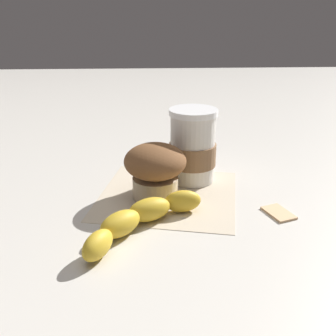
# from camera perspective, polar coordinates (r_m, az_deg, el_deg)

# --- Properties ---
(ground_plane) EXTENTS (3.00, 3.00, 0.00)m
(ground_plane) POSITION_cam_1_polar(r_m,az_deg,el_deg) (0.66, -0.00, -3.91)
(ground_plane) COLOR beige
(paper_napkin) EXTENTS (0.26, 0.26, 0.00)m
(paper_napkin) POSITION_cam_1_polar(r_m,az_deg,el_deg) (0.66, -0.00, -3.85)
(paper_napkin) COLOR beige
(paper_napkin) RESTS_ON ground_plane
(coffee_cup) EXTENTS (0.08, 0.08, 0.13)m
(coffee_cup) POSITION_cam_1_polar(r_m,az_deg,el_deg) (0.69, 3.59, 3.01)
(coffee_cup) COLOR silver
(coffee_cup) RESTS_ON paper_napkin
(muffin) EXTENTS (0.10, 0.10, 0.09)m
(muffin) POSITION_cam_1_polar(r_m,az_deg,el_deg) (0.63, -1.86, 0.03)
(muffin) COLOR beige
(muffin) RESTS_ON paper_napkin
(banana) EXTENTS (0.16, 0.17, 0.03)m
(banana) POSITION_cam_1_polar(r_m,az_deg,el_deg) (0.55, -4.22, -7.27)
(banana) COLOR gold
(banana) RESTS_ON paper_napkin
(sugar_packet) EXTENTS (0.06, 0.05, 0.01)m
(sugar_packet) POSITION_cam_1_polar(r_m,az_deg,el_deg) (0.62, 15.77, -6.15)
(sugar_packet) COLOR #E0B27F
(sugar_packet) RESTS_ON ground_plane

